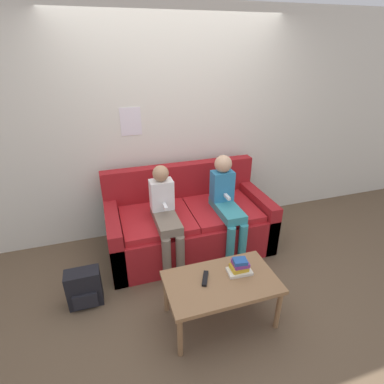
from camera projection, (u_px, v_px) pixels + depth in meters
name	position (u px, v px, depth m)	size (l,w,h in m)	color
ground_plane	(204.00, 276.00, 3.15)	(10.00, 10.00, 0.00)	brown
wall_back	(174.00, 128.00, 3.52)	(8.00, 0.06, 2.60)	silver
couch	(188.00, 224.00, 3.50)	(1.83, 0.90, 0.92)	maroon
coffee_table	(221.00, 285.00, 2.50)	(0.93, 0.54, 0.43)	#8E6642
person_left	(166.00, 214.00, 3.08)	(0.24, 0.60, 1.09)	#756656
person_right	(227.00, 201.00, 3.27)	(0.24, 0.60, 1.13)	teal
tv_remote	(205.00, 278.00, 2.48)	(0.11, 0.17, 0.02)	black
book_stack	(240.00, 267.00, 2.55)	(0.22, 0.15, 0.13)	silver
backpack	(84.00, 288.00, 2.74)	(0.31, 0.19, 0.37)	black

